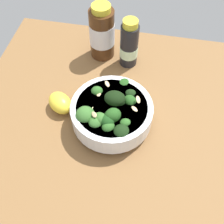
# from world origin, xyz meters

# --- Properties ---
(ground_plane) EXTENTS (0.70, 0.70, 0.05)m
(ground_plane) POSITION_xyz_m (0.00, 0.00, -0.02)
(ground_plane) COLOR brown
(bowl_of_broccoli) EXTENTS (0.19, 0.19, 0.10)m
(bowl_of_broccoli) POSITION_xyz_m (0.01, 0.00, 0.04)
(bowl_of_broccoli) COLOR white
(bowl_of_broccoli) RESTS_ON ground_plane
(lemon_wedge) EXTENTS (0.08, 0.08, 0.04)m
(lemon_wedge) POSITION_xyz_m (-0.12, 0.02, 0.02)
(lemon_wedge) COLOR yellow
(lemon_wedge) RESTS_ON ground_plane
(bottle_tall) EXTENTS (0.07, 0.07, 0.16)m
(bottle_tall) POSITION_xyz_m (-0.06, 0.23, 0.08)
(bottle_tall) COLOR #472814
(bottle_tall) RESTS_ON ground_plane
(bottle_short) EXTENTS (0.05, 0.05, 0.14)m
(bottle_short) POSITION_xyz_m (0.02, 0.21, 0.06)
(bottle_short) COLOR black
(bottle_short) RESTS_ON ground_plane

